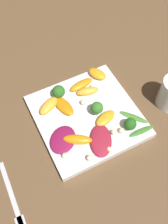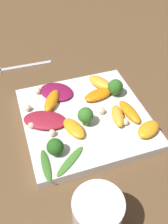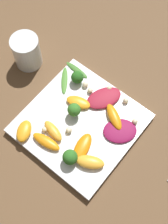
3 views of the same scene
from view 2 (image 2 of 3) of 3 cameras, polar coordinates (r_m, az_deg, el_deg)
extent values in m
plane|color=brown|center=(0.58, 0.24, -1.99)|extent=(2.40, 2.40, 0.00)
cube|color=white|center=(0.58, 0.25, -1.33)|extent=(0.27, 0.27, 0.02)
cylinder|color=white|center=(0.41, 2.90, -21.95)|extent=(0.07, 0.07, 0.09)
cube|color=silver|center=(0.76, -13.89, 9.58)|extent=(0.18, 0.01, 0.01)
ellipsoid|color=maroon|center=(0.62, -6.00, 4.43)|extent=(0.10, 0.10, 0.01)
ellipsoid|color=maroon|center=(0.56, -8.47, -1.76)|extent=(0.11, 0.09, 0.01)
ellipsoid|color=orange|center=(0.59, -7.02, 2.50)|extent=(0.06, 0.08, 0.02)
ellipsoid|color=orange|center=(0.57, 9.88, 0.07)|extent=(0.03, 0.08, 0.02)
ellipsoid|color=orange|center=(0.61, 3.17, 3.83)|extent=(0.08, 0.05, 0.02)
ellipsoid|color=orange|center=(0.54, 13.86, -3.68)|extent=(0.07, 0.06, 0.02)
ellipsoid|color=orange|center=(0.53, -2.23, -3.53)|extent=(0.05, 0.07, 0.02)
ellipsoid|color=#FCAD33|center=(0.64, 3.49, 6.39)|extent=(0.06, 0.07, 0.02)
ellipsoid|color=#FCAD33|center=(0.56, 7.34, -0.81)|extent=(0.04, 0.07, 0.02)
cylinder|color=#7A9E51|center=(0.62, 6.74, 4.29)|extent=(0.01, 0.01, 0.01)
sphere|color=#2D6B23|center=(0.61, 6.87, 5.47)|extent=(0.04, 0.04, 0.04)
cylinder|color=#7A9E51|center=(0.55, 0.33, -1.98)|extent=(0.01, 0.01, 0.02)
sphere|color=#387A28|center=(0.53, 0.34, -0.69)|extent=(0.03, 0.03, 0.03)
cylinder|color=#7A9E51|center=(0.50, -6.19, -8.54)|extent=(0.02, 0.02, 0.01)
sphere|color=#26601E|center=(0.49, -6.32, -7.54)|extent=(0.03, 0.03, 0.03)
ellipsoid|color=#3D7528|center=(0.49, -8.30, -11.40)|extent=(0.02, 0.07, 0.00)
ellipsoid|color=#47842D|center=(0.49, -3.02, -10.58)|extent=(0.07, 0.06, 0.00)
sphere|color=beige|center=(0.59, -12.17, 0.87)|extent=(0.01, 0.01, 0.01)
sphere|color=beige|center=(0.63, -10.05, 4.56)|extent=(0.01, 0.01, 0.01)
sphere|color=beige|center=(0.53, -6.94, -4.53)|extent=(0.01, 0.01, 0.01)
sphere|color=beige|center=(0.52, -7.04, -6.28)|extent=(0.02, 0.02, 0.02)
sphere|color=beige|center=(0.55, -11.47, -2.61)|extent=(0.01, 0.01, 0.01)
sphere|color=beige|center=(0.55, 8.96, -2.13)|extent=(0.01, 0.01, 0.01)
sphere|color=beige|center=(0.57, 3.86, 0.31)|extent=(0.02, 0.02, 0.02)
camera|label=1|loc=(0.62, -61.79, 48.72)|focal=42.00mm
camera|label=3|loc=(0.73, 31.12, 66.28)|focal=50.00mm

